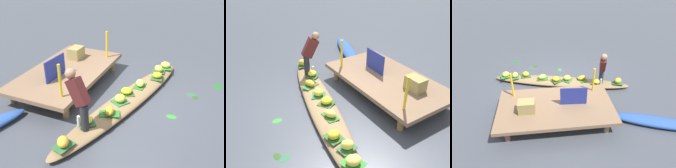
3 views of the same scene
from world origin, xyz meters
The scene contains 31 objects.
canal_water centered at (0.00, 0.00, 0.00)m, with size 40.00×40.00×0.00m, color #42464F.
dock_platform centered at (0.30, 1.77, 0.38)m, with size 3.20×1.80×0.44m.
vendor_boat centered at (0.00, 0.00, 0.10)m, with size 4.86×0.67×0.19m, color olive.
leaf_mat_0 centered at (-1.98, 0.47, 0.20)m, with size 0.37×0.27×0.01m, color #2C6336.
banana_bunch_0 centered at (-1.98, 0.47, 0.29)m, with size 0.26×0.20×0.18m, color gold.
leaf_mat_1 centered at (1.97, -0.46, 0.20)m, with size 0.38×0.31×0.01m, color #30852B.
banana_bunch_1 centered at (1.97, -0.46, 0.28)m, with size 0.27×0.24×0.17m, color #EFD154.
leaf_mat_2 centered at (1.24, -0.40, 0.20)m, with size 0.36×0.29×0.01m, color #2B5D28.
banana_bunch_2 centered at (1.24, -0.40, 0.27)m, with size 0.26×0.23×0.16m, color gold.
leaf_mat_3 centered at (0.63, -0.12, 0.20)m, with size 0.40×0.25×0.01m, color #2B6E22.
banana_bunch_3 centered at (0.63, -0.12, 0.28)m, with size 0.28×0.19×0.17m, color #F8D957.
leaf_mat_4 centered at (-0.24, 0.07, 0.20)m, with size 0.33×0.32×0.01m, color #2B6F35.
banana_bunch_4 centered at (-0.24, 0.07, 0.28)m, with size 0.23×0.25×0.18m, color yellow.
leaf_mat_5 centered at (-1.23, 0.41, 0.20)m, with size 0.33×0.33×0.01m, color #29542F.
banana_bunch_5 centered at (-1.23, 0.41, 0.27)m, with size 0.24×0.25×0.15m, color yellow.
leaf_mat_6 centered at (0.16, 0.07, 0.20)m, with size 0.35×0.33×0.01m, color #2D5223.
banana_bunch_6 centered at (0.16, 0.07, 0.27)m, with size 0.25×0.26×0.15m, color yellow.
leaf_mat_7 centered at (1.62, -0.34, 0.20)m, with size 0.34×0.25×0.01m, color #2F6032.
banana_bunch_7 centered at (1.62, -0.34, 0.29)m, with size 0.24×0.19×0.19m, color #F1E654.
leaf_mat_8 centered at (-0.77, 0.11, 0.20)m, with size 0.43×0.24×0.01m, color #296E29.
banana_bunch_8 centered at (-0.77, 0.11, 0.27)m, with size 0.31×0.18×0.16m, color gold.
vendor_person centered at (-1.37, 0.45, 0.88)m, with size 0.29×0.52×1.20m.
water_bottle centered at (-1.36, 0.50, 0.30)m, with size 0.06×0.06×0.22m, color silver.
market_banner centered at (-0.20, 1.77, 0.70)m, with size 0.74×0.03×0.53m, color navy.
railing_post_west centered at (-0.90, 1.17, 0.82)m, with size 0.06×0.06×0.76m, color yellow.
railing_post_east centered at (1.50, 1.17, 0.82)m, with size 0.06×0.06×0.76m, color yellow.
produce_crate centered at (1.08, 1.93, 0.60)m, with size 0.44×0.32×0.32m, color #96854E.
drifting_plant_0 centered at (1.74, -1.94, 0.00)m, with size 0.28×0.18×0.01m, color #17721B.
drifting_plant_1 centered at (-0.08, -1.08, 0.00)m, with size 0.23×0.15×0.01m, color #2E8E2A.
drifting_plant_2 centered at (0.94, -1.45, 0.00)m, with size 0.21×0.14×0.01m, color #2B4A1D.
drifting_plant_3 centered at (1.04, -1.36, 0.00)m, with size 0.25×0.19×0.01m, color #2F5E41.
Camera 1 is at (-4.87, -1.69, 3.34)m, focal length 41.72 mm.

